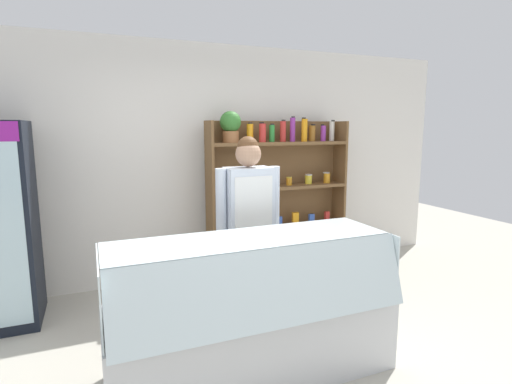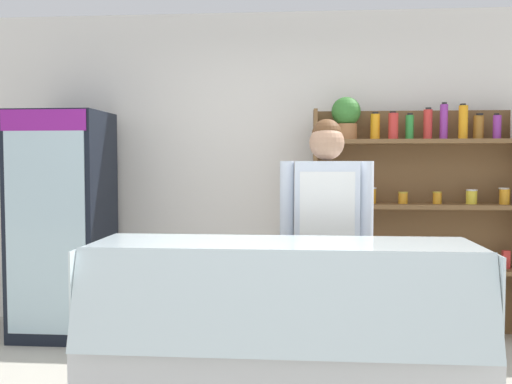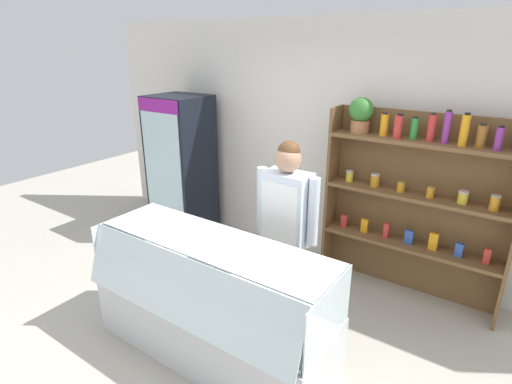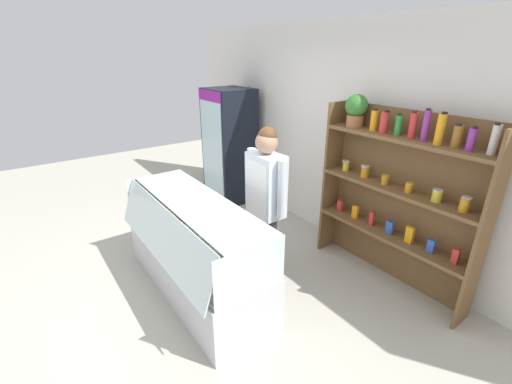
% 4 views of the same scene
% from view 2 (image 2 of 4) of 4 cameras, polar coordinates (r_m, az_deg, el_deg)
% --- Properties ---
extents(back_wall, '(6.80, 0.10, 2.70)m').
position_cam_2_polar(back_wall, '(4.99, 4.83, 2.24)').
color(back_wall, white).
rests_on(back_wall, ground).
extents(drinks_fridge, '(0.70, 0.66, 1.82)m').
position_cam_2_polar(drinks_fridge, '(4.90, -18.74, -3.06)').
color(drinks_fridge, black).
rests_on(drinks_fridge, ground).
extents(shelving_unit, '(1.72, 0.29, 1.94)m').
position_cam_2_polar(shelving_unit, '(4.79, 15.45, -1.03)').
color(shelving_unit, brown).
rests_on(shelving_unit, ground).
extents(deli_display_case, '(2.00, 0.77, 1.01)m').
position_cam_2_polar(deli_display_case, '(3.11, 2.59, -17.90)').
color(deli_display_case, silver).
rests_on(deli_display_case, ground).
extents(shop_clerk, '(0.59, 0.25, 1.69)m').
position_cam_2_polar(shop_clerk, '(3.64, 7.04, -3.61)').
color(shop_clerk, '#2D2D38').
rests_on(shop_clerk, ground).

